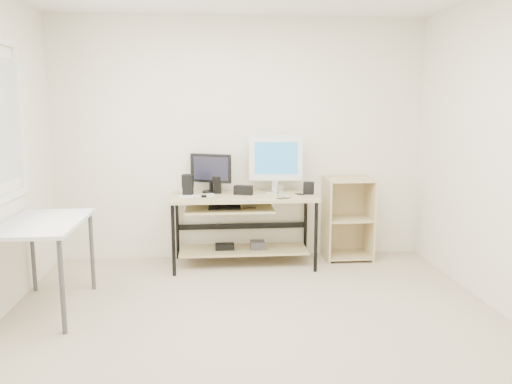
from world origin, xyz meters
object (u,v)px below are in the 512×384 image
object	(u,v)px
black_monitor	(211,171)
white_imac	(276,160)
shelf_unit	(347,218)
audio_controller	(217,185)
desk	(241,215)
side_table	(43,231)

from	to	relation	value
black_monitor	white_imac	distance (m)	0.70
shelf_unit	black_monitor	xyz separation A→B (m)	(-1.49, 0.01, 0.54)
audio_controller	black_monitor	bearing A→B (deg)	142.05
desk	side_table	size ratio (longest dim) A/B	1.50
white_imac	side_table	bearing A→B (deg)	-144.13
side_table	black_monitor	xyz separation A→B (m)	(1.34, 1.23, 0.32)
side_table	shelf_unit	world-z (taller)	shelf_unit
side_table	white_imac	xyz separation A→B (m)	(2.04, 1.21, 0.43)
shelf_unit	black_monitor	world-z (taller)	black_monitor
desk	side_table	world-z (taller)	same
desk	black_monitor	bearing A→B (deg)	151.30
desk	black_monitor	xyz separation A→B (m)	(-0.31, 0.17, 0.45)
desk	audio_controller	bearing A→B (deg)	153.41
black_monitor	white_imac	size ratio (longest dim) A/B	0.71
side_table	desk	bearing A→B (deg)	32.65
side_table	shelf_unit	distance (m)	3.09
black_monitor	side_table	bearing A→B (deg)	-112.58
desk	white_imac	bearing A→B (deg)	21.72
black_monitor	audio_controller	world-z (taller)	black_monitor
shelf_unit	white_imac	distance (m)	1.03
black_monitor	desk	bearing A→B (deg)	-3.75
white_imac	shelf_unit	bearing A→B (deg)	5.72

